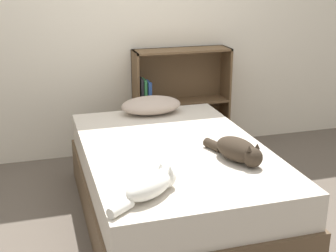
{
  "coord_description": "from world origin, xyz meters",
  "views": [
    {
      "loc": [
        -0.89,
        -2.86,
        1.73
      ],
      "look_at": [
        0.0,
        0.14,
        0.66
      ],
      "focal_mm": 50.0,
      "sensor_mm": 36.0,
      "label": 1
    }
  ],
  "objects": [
    {
      "name": "bookshelf",
      "position": [
        0.43,
        1.28,
        0.51
      ],
      "size": [
        0.92,
        0.26,
        1.0
      ],
      "color": "brown",
      "rests_on": "ground_plane"
    },
    {
      "name": "wall_back",
      "position": [
        0.0,
        1.41,
        1.25
      ],
      "size": [
        8.0,
        0.06,
        2.5
      ],
      "color": "silver",
      "rests_on": "ground_plane"
    },
    {
      "name": "pillow",
      "position": [
        0.04,
        0.77,
        0.63
      ],
      "size": [
        0.5,
        0.31,
        0.15
      ],
      "color": "#B29E8E",
      "rests_on": "bed"
    },
    {
      "name": "ground_plane",
      "position": [
        0.0,
        0.0,
        0.0
      ],
      "size": [
        8.0,
        8.0,
        0.0
      ],
      "primitive_type": "plane",
      "color": "brown"
    },
    {
      "name": "cat_dark",
      "position": [
        0.32,
        -0.36,
        0.63
      ],
      "size": [
        0.27,
        0.49,
        0.15
      ],
      "rotation": [
        0.0,
        0.0,
        5.04
      ],
      "color": "#33281E",
      "rests_on": "bed"
    },
    {
      "name": "bed",
      "position": [
        0.0,
        0.0,
        0.27
      ],
      "size": [
        1.24,
        1.91,
        0.56
      ],
      "color": "brown",
      "rests_on": "ground_plane"
    },
    {
      "name": "cat_light",
      "position": [
        -0.33,
        -0.66,
        0.62
      ],
      "size": [
        0.44,
        0.36,
        0.14
      ],
      "rotation": [
        0.0,
        0.0,
        0.63
      ],
      "color": "white",
      "rests_on": "bed"
    }
  ]
}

